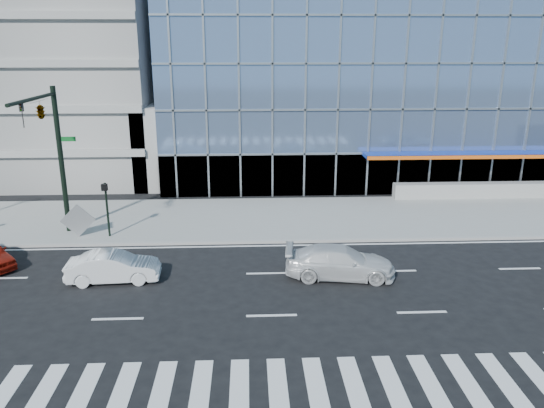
% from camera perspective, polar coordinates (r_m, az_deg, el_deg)
% --- Properties ---
extents(ground, '(160.00, 160.00, 0.00)m').
position_cam_1_polar(ground, '(24.89, -0.45, -7.47)').
color(ground, black).
rests_on(ground, ground).
extents(sidewalk, '(120.00, 8.00, 0.15)m').
position_cam_1_polar(sidewalk, '(32.32, -0.98, -1.48)').
color(sidewalk, gray).
rests_on(sidewalk, ground).
extents(theatre_building, '(42.00, 26.00, 15.00)m').
position_cam_1_polar(theatre_building, '(50.93, 14.77, 13.26)').
color(theatre_building, '#6C88B4').
rests_on(theatre_building, ground).
extents(parking_garage, '(24.00, 24.00, 20.00)m').
position_cam_1_polar(parking_garage, '(52.30, -24.99, 15.11)').
color(parking_garage, gray).
rests_on(parking_garage, ground).
extents(ramp_block, '(6.00, 8.00, 6.00)m').
position_cam_1_polar(ramp_block, '(41.62, -9.73, 6.61)').
color(ramp_block, gray).
rests_on(ramp_block, ground).
extents(traffic_signal, '(1.14, 5.74, 8.00)m').
position_cam_1_polar(traffic_signal, '(29.35, -23.03, 7.53)').
color(traffic_signal, black).
rests_on(traffic_signal, sidewalk).
extents(ped_signal_post, '(0.30, 0.33, 3.00)m').
position_cam_1_polar(ped_signal_post, '(29.78, -17.40, 0.27)').
color(ped_signal_post, black).
rests_on(ped_signal_post, sidewalk).
extents(white_suv, '(5.17, 2.56, 1.44)m').
position_cam_1_polar(white_suv, '(24.47, 7.33, -6.21)').
color(white_suv, silver).
rests_on(white_suv, ground).
extents(white_sedan, '(4.17, 1.67, 1.35)m').
position_cam_1_polar(white_sedan, '(24.91, -16.69, -6.51)').
color(white_sedan, white).
rests_on(white_sedan, ground).
extents(tilted_panel, '(1.80, 0.47, 1.84)m').
position_cam_1_polar(tilted_panel, '(30.60, -20.15, -1.67)').
color(tilted_panel, gray).
rests_on(tilted_panel, sidewalk).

